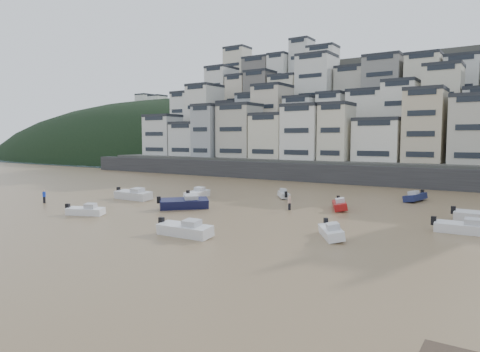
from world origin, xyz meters
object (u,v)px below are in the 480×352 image
Objects in this scene: boat_h at (284,194)px; person_pink at (289,203)px; boat_b at (331,230)px; boat_f at (197,192)px; boat_c at (184,202)px; boat_i at (415,196)px; boat_a at (185,228)px; person_blue at (44,196)px; boat_d at (463,226)px; boat_e at (340,204)px; boat_k at (133,193)px; boat_j at (85,209)px.

person_pink reaches higher than boat_h.
boat_f reaches higher than boat_b.
boat_c is 1.14× the size of boat_f.
boat_f is 1.08× the size of boat_i.
boat_f is at bearing 124.56° from boat_a.
boat_a is at bearing 152.42° from boat_h.
boat_a is at bearing -94.76° from person_pink.
boat_a is 3.22× the size of person_pink.
person_pink is at bearing -172.34° from boat_b.
person_pink is (1.43, 17.20, 0.11)m from boat_a.
person_pink is (-10.98, -15.67, 0.17)m from boat_i.
person_blue is (-27.90, 4.46, 0.11)m from boat_a.
person_pink is at bearing -16.77° from boat_c.
person_pink is at bearing 175.10° from boat_h.
boat_d is 26.65m from boat_h.
boat_e is at bearing -16.65° from boat_i.
boat_c is 19.49m from person_blue.
person_pink is at bearing -77.17° from boat_e.
boat_e is (-4.58, 14.48, 0.03)m from boat_b.
boat_b is 2.75× the size of person_blue.
boat_i is at bearing -103.44° from boat_h.
boat_f is 12.35m from boat_h.
boat_e is 0.77× the size of boat_k.
person_blue is (-38.71, -1.92, 0.22)m from boat_b.
boat_i is at bearing 35.18° from person_blue.
boat_a is at bearing -41.08° from boat_e.
boat_e is at bearing -153.16° from boat_h.
boat_k is (-16.68, -12.91, 0.29)m from boat_h.
boat_c is at bearing -34.49° from boat_i.
boat_a reaches higher than boat_f.
boat_d is 18.83m from person_pink.
boat_b is 20.86m from boat_c.
person_blue is at bearing 145.63° from boat_j.
boat_b is at bearing 2.84° from person_blue.
boat_j is (-26.71, -4.57, -0.03)m from boat_b.
boat_d is at bearing 33.78° from boat_a.
boat_e reaches higher than boat_b.
person_pink is at bearing 19.69° from boat_j.
boat_e is 20.62m from boat_f.
boat_h is at bearing -68.17° from boat_f.
boat_h is at bearing 41.98° from person_blue.
boat_a is 16.00m from boat_j.
boat_b is at bearing -140.98° from boat_d.
boat_a is at bearing -10.11° from boat_i.
boat_i reaches higher than boat_h.
boat_c reaches higher than boat_j.
boat_c is at bearing 129.06° from boat_a.
boat_h is (-14.74, 19.65, -0.06)m from boat_b.
boat_h is at bearing -56.71° from boat_i.
boat_d is at bearing 40.57° from boat_e.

